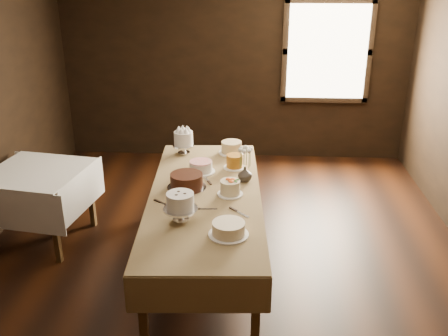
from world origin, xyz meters
TOP-DOWN VIEW (x-y plane):
  - floor at (0.00, 0.00)m, footprint 5.00×6.00m
  - wall_back at (0.00, 3.00)m, footprint 5.00×0.02m
  - window at (1.30, 2.94)m, footprint 1.10×0.05m
  - display_table at (-0.16, -0.09)m, footprint 1.15×2.66m
  - side_table at (-1.96, 0.38)m, footprint 1.09×1.09m
  - cake_meringue at (-0.49, 0.93)m, footprint 0.27×0.27m
  - cake_speckled at (0.04, 0.98)m, footprint 0.29×0.29m
  - cake_lattice at (-0.25, 0.42)m, footprint 0.29×0.29m
  - cake_caramel at (0.09, 0.55)m, footprint 0.22×0.22m
  - cake_chocolate at (-0.34, 0.03)m, footprint 0.37×0.37m
  - cake_flowers at (0.07, -0.09)m, footprint 0.24×0.24m
  - cake_swirl at (-0.31, -0.62)m, footprint 0.31×0.31m
  - cake_cream at (0.09, -0.83)m, footprint 0.32×0.32m
  - cake_server_a at (-0.10, -0.40)m, footprint 0.24×0.04m
  - cake_server_b at (0.20, -0.48)m, footprint 0.19×0.19m
  - cake_server_c at (-0.18, 0.26)m, footprint 0.12×0.23m
  - cake_server_d at (0.14, 0.17)m, footprint 0.21×0.16m
  - cake_server_e at (-0.47, -0.35)m, footprint 0.21×0.16m
  - flower_vase at (0.20, 0.22)m, footprint 0.20×0.20m
  - flower_bouquet at (0.20, 0.22)m, footprint 0.14×0.14m

SIDE VIEW (x-z plane):
  - floor at x=0.00m, z-range -0.01..0.01m
  - side_table at x=-1.96m, z-range 0.30..1.11m
  - display_table at x=-0.16m, z-range 0.34..1.15m
  - cake_server_a at x=-0.10m, z-range 0.81..0.82m
  - cake_server_b at x=0.20m, z-range 0.81..0.82m
  - cake_server_c at x=-0.18m, z-range 0.81..0.82m
  - cake_server_d at x=0.14m, z-range 0.81..0.82m
  - cake_server_e at x=-0.47m, z-range 0.81..0.82m
  - cake_lattice at x=-0.25m, z-range 0.80..0.91m
  - cake_cream at x=0.09m, z-range 0.80..0.92m
  - cake_speckled at x=0.04m, z-range 0.80..0.94m
  - cake_flowers at x=0.07m, z-range 0.80..0.94m
  - cake_caramel at x=0.09m, z-range 0.80..0.95m
  - cake_chocolate at x=-0.34m, z-range 0.80..0.95m
  - flower_vase at x=0.20m, z-range 0.81..0.95m
  - cake_swirl at x=-0.31m, z-range 0.79..1.05m
  - cake_meringue at x=-0.49m, z-range 0.80..1.06m
  - flower_bouquet at x=0.20m, z-range 0.97..1.17m
  - wall_back at x=0.00m, z-range 0.00..2.80m
  - window at x=1.30m, z-range 0.95..2.25m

